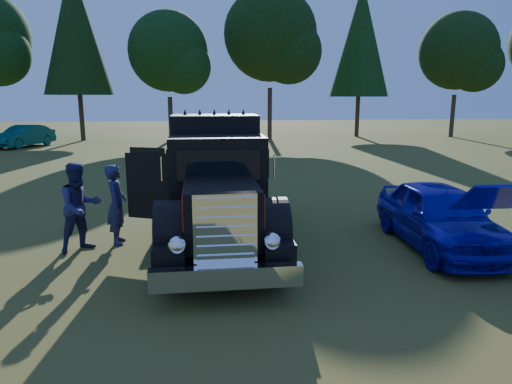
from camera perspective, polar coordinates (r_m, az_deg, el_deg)
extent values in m
plane|color=#284C16|center=(8.43, 6.39, -12.25)|extent=(120.00, 120.00, 0.00)
cylinder|color=#2D2116|center=(39.07, -21.01, 9.46)|extent=(0.36, 0.36, 4.68)
cone|color=black|center=(39.37, -21.70, 18.35)|extent=(5.20, 5.20, 9.75)
cylinder|color=#2D2116|center=(37.07, -10.62, 8.97)|extent=(0.36, 0.36, 3.42)
sphere|color=black|center=(37.19, -10.93, 16.88)|extent=(6.08, 6.08, 6.08)
sphere|color=black|center=(36.29, -9.07, 15.27)|extent=(4.18, 4.18, 4.18)
cylinder|color=#2D2116|center=(37.95, 1.73, 9.77)|extent=(0.36, 0.36, 4.14)
sphere|color=black|center=(38.23, 1.79, 19.11)|extent=(7.36, 7.36, 7.36)
sphere|color=black|center=(37.42, 4.19, 17.12)|extent=(5.06, 5.06, 5.06)
cylinder|color=#2D2116|center=(41.38, 12.58, 9.91)|extent=(0.36, 0.36, 4.50)
cone|color=black|center=(41.63, 12.96, 18.01)|extent=(5.00, 5.00, 9.38)
cylinder|color=#2D2116|center=(43.41, 23.34, 8.72)|extent=(0.36, 0.36, 3.60)
sphere|color=black|center=(43.55, 23.94, 15.82)|extent=(6.40, 6.40, 6.40)
sphere|color=black|center=(43.40, 25.76, 14.09)|extent=(4.40, 4.40, 4.40)
cylinder|color=black|center=(8.73, -11.17, -7.65)|extent=(0.32, 1.10, 1.10)
cylinder|color=black|center=(8.83, 2.66, -7.21)|extent=(0.32, 1.10, 1.10)
cylinder|color=black|center=(13.35, -9.83, -0.80)|extent=(0.32, 1.10, 1.10)
cylinder|color=black|center=(13.41, -0.83, -0.57)|extent=(0.32, 1.10, 1.10)
cylinder|color=black|center=(13.34, -8.41, -0.76)|extent=(0.32, 1.10, 1.10)
cylinder|color=black|center=(13.38, -2.23, -0.60)|extent=(0.32, 1.10, 1.10)
cube|color=black|center=(11.18, -4.93, -2.76)|extent=(1.60, 6.40, 0.28)
cube|color=white|center=(7.55, -3.69, -10.60)|extent=(2.50, 0.22, 0.36)
cube|color=white|center=(7.60, -3.91, -4.85)|extent=(1.05, 0.30, 1.30)
cube|color=black|center=(8.59, -4.32, -2.54)|extent=(1.35, 1.80, 1.10)
cube|color=maroon|center=(8.54, -8.97, -1.36)|extent=(0.02, 1.80, 0.60)
cube|color=maroon|center=(8.61, 0.25, -1.11)|extent=(0.02, 1.80, 0.60)
cylinder|color=black|center=(8.60, -10.61, -5.12)|extent=(0.55, 1.24, 1.24)
cylinder|color=black|center=(8.69, 2.04, -4.75)|extent=(0.55, 1.24, 1.24)
sphere|color=white|center=(7.59, -9.78, -6.60)|extent=(0.32, 0.32, 0.32)
sphere|color=white|center=(7.67, 2.01, -6.23)|extent=(0.32, 0.32, 0.32)
cube|color=black|center=(10.05, -4.80, 1.02)|extent=(2.05, 1.30, 2.10)
cube|color=black|center=(9.31, -4.67, 3.28)|extent=(1.70, 0.05, 0.65)
cube|color=black|center=(11.30, -5.11, 3.24)|extent=(2.05, 1.30, 2.50)
cube|color=black|center=(13.06, -5.32, 0.84)|extent=(2.00, 2.00, 0.35)
cube|color=black|center=(10.55, -13.25, 0.70)|extent=(1.03, 0.50, 1.50)
cube|color=maroon|center=(10.62, -13.29, -0.05)|extent=(0.79, 0.36, 0.75)
imported|color=#0809BC|center=(11.29, 22.00, -2.78)|extent=(2.00, 4.48, 1.49)
cube|color=#0809BC|center=(9.77, 27.61, -0.62)|extent=(1.35, 1.00, 0.67)
imported|color=#1B223F|center=(11.19, -17.02, -1.52)|extent=(0.48, 0.71, 1.89)
imported|color=#1A253C|center=(10.94, -21.14, -1.76)|extent=(1.24, 1.21, 2.02)
imported|color=#0B3743|center=(35.66, -27.04, 6.24)|extent=(3.28, 4.85, 1.51)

